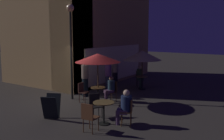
{
  "coord_description": "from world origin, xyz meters",
  "views": [
    {
      "loc": [
        -8.34,
        -7.7,
        3.16
      ],
      "look_at": [
        1.15,
        -1.33,
        1.45
      ],
      "focal_mm": 40.59,
      "sensor_mm": 36.0,
      "label": 1
    }
  ],
  "objects": [
    {
      "name": "patron_seated_0",
      "position": [
        0.98,
        -1.35,
        0.67
      ],
      "size": [
        0.52,
        0.42,
        1.18
      ],
      "rotation": [
        0.0,
        0.0,
        2.82
      ],
      "color": "#623F5C",
      "rests_on": "ground"
    },
    {
      "name": "patron_seated_1",
      "position": [
        4.61,
        -0.97,
        0.72
      ],
      "size": [
        0.54,
        0.51,
        1.26
      ],
      "rotation": [
        0.0,
        0.0,
        -2.48
      ],
      "color": "#304539",
      "rests_on": "ground"
    },
    {
      "name": "cafe_chair_2",
      "position": [
        4.71,
        -0.89,
        0.56
      ],
      "size": [
        0.55,
        0.55,
        0.92
      ],
      "rotation": [
        0.0,
        0.0,
        -2.48
      ],
      "color": "black",
      "rests_on": "ground"
    },
    {
      "name": "patron_standing_3",
      "position": [
        3.78,
        0.22,
        0.82
      ],
      "size": [
        0.37,
        0.37,
        1.64
      ],
      "rotation": [
        0.0,
        0.0,
        4.63
      ],
      "color": "black",
      "rests_on": "ground"
    },
    {
      "name": "cafe_chair_5",
      "position": [
        -1.12,
        -3.55,
        0.57
      ],
      "size": [
        0.53,
        0.53,
        0.92
      ],
      "rotation": [
        0.0,
        0.0,
        2.02
      ],
      "color": "brown",
      "rests_on": "ground"
    },
    {
      "name": "patron_seated_2",
      "position": [
        -1.17,
        -3.43,
        0.71
      ],
      "size": [
        0.5,
        0.56,
        1.25
      ],
      "rotation": [
        0.0,
        0.0,
        2.02
      ],
      "color": "#5D4067",
      "rests_on": "ground"
    },
    {
      "name": "ground_plane",
      "position": [
        0.0,
        0.0,
        0.0
      ],
      "size": [
        60.0,
        60.0,
        0.0
      ],
      "primitive_type": "plane",
      "color": "#3A342E"
    },
    {
      "name": "patron_standing_5",
      "position": [
        1.1,
        0.23,
        0.89
      ],
      "size": [
        0.34,
        0.34,
        1.77
      ],
      "rotation": [
        0.0,
        0.0,
        2.17
      ],
      "color": "black",
      "rests_on": "ground"
    },
    {
      "name": "cafe_building",
      "position": [
        3.82,
        2.67,
        4.86
      ],
      "size": [
        8.5,
        6.29,
        9.74
      ],
      "color": "#AB8450",
      "rests_on": "ground"
    },
    {
      "name": "street_lamp_near_corner",
      "position": [
        0.38,
        0.43,
        3.17
      ],
      "size": [
        0.35,
        0.35,
        4.43
      ],
      "color": "black",
      "rests_on": "ground"
    },
    {
      "name": "cafe_table_2",
      "position": [
        -1.49,
        -2.77,
        0.57
      ],
      "size": [
        0.74,
        0.74,
        0.78
      ],
      "color": "black",
      "rests_on": "ground"
    },
    {
      "name": "patio_umbrella_0",
      "position": [
        0.34,
        -1.14,
        2.06
      ],
      "size": [
        1.97,
        1.97,
        2.26
      ],
      "color": "black",
      "rests_on": "ground"
    },
    {
      "name": "patron_standing_4",
      "position": [
        2.39,
        -0.26,
        0.84
      ],
      "size": [
        0.33,
        0.33,
        1.67
      ],
      "rotation": [
        0.0,
        0.0,
        0.73
      ],
      "color": "#262945",
      "rests_on": "ground"
    },
    {
      "name": "menu_sandwich_board",
      "position": [
        -2.12,
        -0.84,
        0.45
      ],
      "size": [
        0.82,
        0.78,
        0.88
      ],
      "rotation": [
        0.0,
        0.0,
        0.47
      ],
      "color": "black",
      "rests_on": "ground"
    },
    {
      "name": "cafe_table_1",
      "position": [
        4.11,
        -1.37,
        0.5
      ],
      "size": [
        0.65,
        0.65,
        0.74
      ],
      "color": "black",
      "rests_on": "ground"
    },
    {
      "name": "cafe_chair_0",
      "position": [
        0.27,
        -0.31,
        0.54
      ],
      "size": [
        0.43,
        0.43,
        0.88
      ],
      "rotation": [
        0.0,
        0.0,
        -1.49
      ],
      "color": "#512E23",
      "rests_on": "ground"
    },
    {
      "name": "patio_umbrella_1",
      "position": [
        4.11,
        -1.37,
        1.9
      ],
      "size": [
        2.09,
        2.09,
        2.17
      ],
      "color": "black",
      "rests_on": "ground"
    },
    {
      "name": "cafe_chair_1",
      "position": [
        1.13,
        -1.4,
        0.55
      ],
      "size": [
        0.5,
        0.5,
        0.94
      ],
      "rotation": [
        0.0,
        0.0,
        2.82
      ],
      "color": "brown",
      "rests_on": "ground"
    },
    {
      "name": "cafe_chair_3",
      "position": [
        -1.06,
        -2.07,
        0.53
      ],
      "size": [
        0.57,
        0.57,
        0.88
      ],
      "rotation": [
        0.0,
        0.0,
        -2.12
      ],
      "color": "black",
      "rests_on": "ground"
    },
    {
      "name": "cafe_table_0",
      "position": [
        0.34,
        -1.14,
        0.53
      ],
      "size": [
        0.65,
        0.65,
        0.77
      ],
      "color": "black",
      "rests_on": "ground"
    },
    {
      "name": "cafe_chair_4",
      "position": [
        -2.37,
        -2.83,
        0.57
      ],
      "size": [
        0.46,
        0.46,
        0.96
      ],
      "rotation": [
        0.0,
        0.0,
        0.07
      ],
      "color": "brown",
      "rests_on": "ground"
    }
  ]
}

